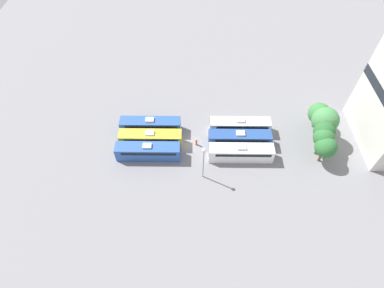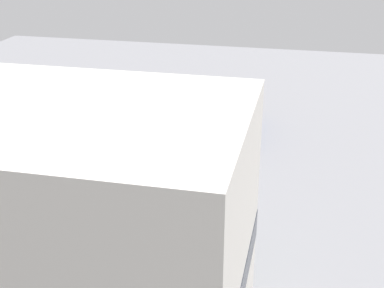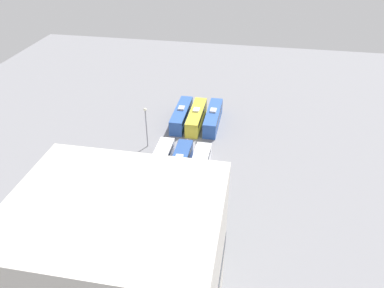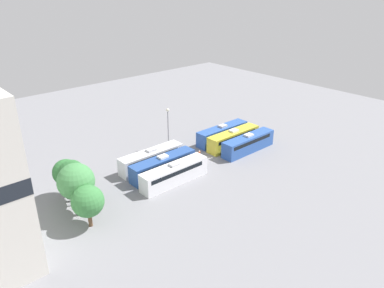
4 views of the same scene
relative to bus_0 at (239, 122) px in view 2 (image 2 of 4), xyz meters
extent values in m
plane|color=gray|center=(3.27, 8.69, -1.66)|extent=(119.58, 119.58, 0.00)
cube|color=#2D56A8|center=(0.00, -0.04, -0.14)|extent=(2.52, 11.79, 3.03)
cube|color=black|center=(0.00, 0.26, 0.69)|extent=(2.56, 10.02, 0.67)
cube|color=black|center=(0.00, -5.92, 0.69)|extent=(2.21, 0.08, 1.06)
cube|color=silver|center=(0.00, -0.04, 1.55)|extent=(1.20, 1.60, 0.35)
cube|color=gold|center=(3.37, 0.32, -0.14)|extent=(2.52, 11.79, 3.03)
cube|color=black|center=(3.37, 0.62, 0.69)|extent=(2.56, 10.02, 0.67)
cube|color=black|center=(3.37, -5.56, 0.69)|extent=(2.21, 0.08, 1.06)
cube|color=white|center=(3.37, 0.32, 1.55)|extent=(1.20, 1.60, 0.35)
cube|color=#2D56A8|center=(6.47, 0.13, -0.14)|extent=(2.52, 11.79, 3.03)
cube|color=black|center=(6.47, 0.42, 0.69)|extent=(2.56, 10.02, 0.67)
cube|color=black|center=(6.47, -5.76, 0.69)|extent=(2.21, 0.08, 1.06)
cube|color=#B2B2B7|center=(6.47, 0.13, 1.55)|extent=(1.20, 1.60, 0.35)
cube|color=white|center=(-0.04, 17.61, -0.14)|extent=(2.52, 11.79, 3.03)
cube|color=black|center=(-0.04, 17.90, 0.69)|extent=(2.56, 10.02, 0.67)
cube|color=black|center=(-0.04, 11.72, 0.69)|extent=(2.21, 0.08, 1.06)
cube|color=#B2B2B7|center=(-0.04, 17.61, 1.55)|extent=(1.20, 1.60, 0.35)
cube|color=#284C93|center=(3.29, 17.25, -0.14)|extent=(2.52, 11.79, 3.03)
cube|color=black|center=(3.29, 17.54, 0.69)|extent=(2.56, 10.02, 0.67)
cube|color=black|center=(3.29, 11.36, 0.69)|extent=(2.21, 0.08, 1.06)
cube|color=white|center=(3.29, 17.25, 1.55)|extent=(1.20, 1.60, 0.35)
cube|color=white|center=(6.62, 17.16, -0.14)|extent=(2.52, 11.79, 3.03)
cube|color=black|center=(6.62, 17.46, 0.69)|extent=(2.56, 10.02, 0.67)
cube|color=black|center=(6.62, 11.28, 0.69)|extent=(2.21, 0.08, 1.06)
cube|color=#B2B2B7|center=(6.62, 17.16, 1.55)|extent=(1.20, 1.60, 0.35)
cylinder|color=#CC4C19|center=(3.50, 9.04, -0.95)|extent=(0.36, 0.36, 1.43)
sphere|color=tan|center=(3.50, 9.04, -0.11)|extent=(0.24, 0.24, 0.24)
cylinder|color=gray|center=(10.79, 10.18, 2.07)|extent=(0.20, 0.20, 7.45)
sphere|color=#EAE5C6|center=(10.79, 10.18, 5.97)|extent=(0.60, 0.60, 0.60)
cylinder|color=brown|center=(-1.54, 32.88, -0.52)|extent=(0.52, 0.52, 2.27)
sphere|color=#387A3D|center=(-1.54, 32.88, 2.08)|extent=(4.19, 4.19, 4.19)
cylinder|color=brown|center=(1.67, 32.72, 0.06)|extent=(0.60, 0.60, 3.44)
sphere|color=#428447|center=(1.67, 32.72, 3.51)|extent=(4.91, 4.91, 4.91)
cylinder|color=brown|center=(4.18, 31.99, 0.09)|extent=(0.30, 0.30, 3.50)
sphere|color=#28602D|center=(4.18, 31.99, 3.17)|extent=(3.80, 3.80, 3.80)
cylinder|color=brown|center=(5.37, 31.66, 0.00)|extent=(0.58, 0.58, 3.31)
sphere|color=#2D6B33|center=(5.37, 31.66, 2.94)|extent=(3.67, 3.67, 3.67)
cylinder|color=brown|center=(7.08, 31.77, -0.32)|extent=(0.47, 0.47, 2.67)
sphere|color=#2D6B33|center=(7.08, 31.77, 2.36)|extent=(3.85, 3.85, 3.85)
cube|color=beige|center=(1.48, 46.94, 8.35)|extent=(15.78, 13.07, 20.02)
cube|color=black|center=(1.48, 46.94, 9.35)|extent=(15.84, 13.13, 1.80)
camera|label=1|loc=(39.97, 8.56, 43.53)|focal=28.00mm
camera|label=2|loc=(-8.64, 68.38, 26.70)|focal=50.00mm
camera|label=3|loc=(-7.79, 65.73, 36.55)|focal=35.00mm
camera|label=4|loc=(-40.25, 49.77, 27.73)|focal=35.00mm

